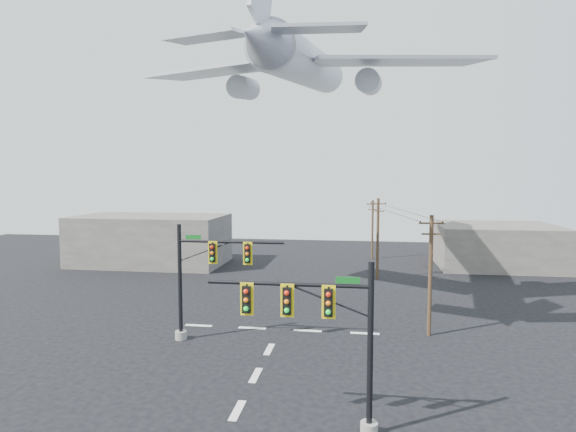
% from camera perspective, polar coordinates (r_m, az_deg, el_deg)
% --- Properties ---
extents(ground, '(120.00, 120.00, 0.00)m').
position_cam_1_polar(ground, '(24.29, -6.02, -21.95)').
color(ground, black).
rests_on(ground, ground).
extents(lane_markings, '(14.00, 21.20, 0.01)m').
position_cam_1_polar(lane_markings, '(29.02, -3.27, -17.30)').
color(lane_markings, silver).
rests_on(lane_markings, ground).
extents(signal_mast_near, '(7.32, 0.81, 7.41)m').
position_cam_1_polar(signal_mast_near, '(20.86, 4.76, -14.03)').
color(signal_mast_near, gray).
rests_on(signal_mast_near, ground).
extents(signal_mast_far, '(7.37, 0.85, 7.75)m').
position_cam_1_polar(signal_mast_far, '(32.35, -10.21, -7.35)').
color(signal_mast_far, gray).
rests_on(signal_mast_far, ground).
extents(utility_pole_a, '(1.66, 0.28, 8.29)m').
position_cam_1_polar(utility_pole_a, '(34.22, 16.51, -6.50)').
color(utility_pole_a, '#4E3821').
rests_on(utility_pole_a, ground).
extents(utility_pole_b, '(1.63, 0.81, 8.58)m').
position_cam_1_polar(utility_pole_b, '(51.49, 10.58, -2.46)').
color(utility_pole_b, '#4E3821').
rests_on(utility_pole_b, ground).
extents(utility_pole_c, '(1.59, 0.28, 7.75)m').
position_cam_1_polar(utility_pole_c, '(63.88, 9.98, -1.44)').
color(utility_pole_c, '#4E3821').
rests_on(utility_pole_c, ground).
extents(power_lines, '(4.55, 30.26, 0.28)m').
position_cam_1_polar(power_lines, '(48.50, 11.71, 0.91)').
color(power_lines, black).
extents(airliner, '(29.13, 30.79, 8.01)m').
position_cam_1_polar(airliner, '(41.30, 2.04, 17.40)').
color(airliner, '#B5B9C2').
extents(building_left, '(18.00, 10.00, 6.00)m').
position_cam_1_polar(building_left, '(62.03, -15.93, -2.72)').
color(building_left, slate).
rests_on(building_left, ground).
extents(building_right, '(14.00, 12.00, 5.00)m').
position_cam_1_polar(building_right, '(63.74, 23.40, -3.19)').
color(building_right, slate).
rests_on(building_right, ground).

